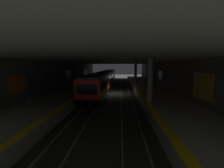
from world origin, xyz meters
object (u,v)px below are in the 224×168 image
Objects in this scene: bench_left_mid at (147,78)px; trash_bin at (29,100)px; bench_right_far at (78,80)px; metro_train at (106,78)px; bench_left_near at (156,83)px; person_walking_mid at (92,79)px; person_boarding at (91,78)px; pillar_near at (150,81)px; bench_right_mid at (44,92)px; person_standing_far at (146,81)px; pillar_far at (136,74)px; person_waiting_near at (73,84)px.

bench_left_mid reaches higher than trash_bin.
bench_right_far is at bearing 2.12° from trash_bin.
bench_left_near is at bearing -114.77° from metro_train.
person_walking_mid is 19.63m from trash_bin.
person_boarding is (0.64, 3.72, -0.16)m from metro_train.
pillar_near reaches higher than trash_bin.
bench_left_near is at bearing -111.15° from person_boarding.
pillar_near is at bearing -103.26° from bench_right_mid.
pillar_far is at bearing 56.29° from person_standing_far.
person_standing_far is at bearing 120.14° from bench_left_near.
person_waiting_near is at bearing 177.13° from person_boarding.
pillar_far is at bearing -118.71° from person_boarding.
bench_left_mid is at bearing -70.36° from bench_right_far.
pillar_near is 20.68m from metro_train.
metro_train is at bearing 52.73° from pillar_far.
person_walking_mid is at bearing -163.97° from person_boarding.
bench_right_far is (-1.13, 6.33, -0.45)m from metro_train.
pillar_far is 12.55m from person_waiting_near.
bench_right_far is at bearing 123.92° from person_boarding.
metro_train reaches higher than person_walking_mid.
person_standing_far is at bearing -119.53° from person_boarding.
person_standing_far is (-1.28, -1.92, -1.39)m from pillar_far.
bench_right_far is at bearing 77.36° from bench_left_near.
person_walking_mid is at bearing 67.61° from person_standing_far.
metro_train is at bearing -79.93° from bench_right_far.
pillar_far is 2.89× the size of person_waiting_near.
person_standing_far reaches higher than person_walking_mid.
pillar_far reaches higher than person_boarding.
person_boarding is at bearing 16.03° from person_walking_mid.
person_walking_mid reaches higher than bench_right_mid.
bench_right_mid is (3.04, 12.88, -1.75)m from pillar_near.
metro_train is 6.45m from bench_right_far.
bench_right_mid is 17.38m from person_boarding.
person_standing_far reaches higher than bench_left_near.
metro_train is 46.37× the size of trash_bin.
pillar_near is 20.54m from person_walking_mid.
person_standing_far reaches higher than person_boarding.
bench_left_near is 1.00× the size of bench_right_mid.
person_waiting_near reaches higher than person_walking_mid.
bench_left_near is at bearing -15.97° from pillar_near.
bench_left_mid is (9.95, -4.18, -1.75)m from pillar_far.
pillar_far is at bearing 0.00° from pillar_near.
pillar_near is at bearing 180.00° from pillar_far.
trash_bin is at bearing 96.54° from pillar_near.
trash_bin is at bearing 134.43° from bench_left_near.
person_standing_far reaches higher than bench_right_far.
person_boarding is at bearing 26.92° from pillar_near.
bench_left_mid is at bearing 0.00° from bench_left_near.
metro_train is 17.72m from bench_right_mid.
bench_right_mid is at bearing 159.44° from person_waiting_near.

